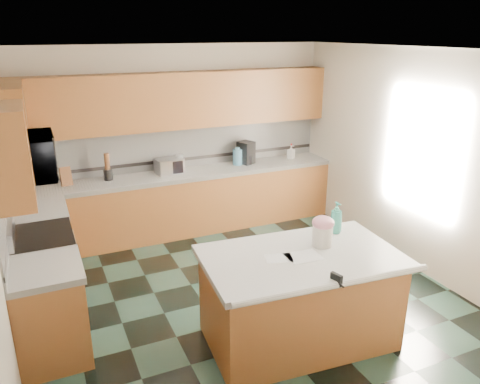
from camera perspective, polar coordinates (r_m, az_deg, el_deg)
floor at (r=5.50m, az=0.06°, el=-12.43°), size 4.60×4.60×0.00m
ceiling at (r=4.68m, az=0.08°, el=16.97°), size 4.60×4.60×0.00m
wall_back at (r=7.03m, az=-7.74°, el=6.43°), size 4.60×0.04×2.70m
wall_front at (r=3.13m, az=18.06°, el=-11.10°), size 4.60×0.04×2.70m
wall_right at (r=6.21m, az=20.05°, el=3.73°), size 0.04×4.60×2.70m
back_base_cab at (r=7.00m, az=-6.65°, el=-1.45°), size 4.60×0.60×0.86m
back_countertop at (r=6.85m, az=-6.80°, el=2.15°), size 4.60×0.64×0.06m
back_upper_cab at (r=6.75m, az=-7.51°, el=11.01°), size 4.60×0.33×0.78m
back_backsplash at (r=7.03m, az=-7.62°, el=5.47°), size 4.60×0.02×0.63m
back_accent_band at (r=7.07m, az=-7.54°, el=3.92°), size 4.60×0.01×0.05m
left_base_cab_rear at (r=6.08m, az=-22.85°, el=-6.22°), size 0.60×0.82×0.86m
left_counter_rear at (r=5.91m, az=-23.42°, el=-2.17°), size 0.64×0.82×0.06m
left_base_cab_front at (r=4.72m, az=-22.06°, el=-13.69°), size 0.60×0.72×0.86m
left_counter_front at (r=4.50m, az=-22.79°, el=-8.73°), size 0.64×0.72×0.06m
left_backsplash at (r=5.11m, az=-26.87°, el=-1.78°), size 0.02×2.30×0.63m
left_accent_band at (r=5.17m, az=-26.48°, el=-3.79°), size 0.01×2.30×0.05m
left_upper_cab_rear at (r=5.78m, az=-26.18°, el=7.86°), size 0.33×1.09×0.78m
left_upper_cab_front at (r=4.14m, az=-26.50°, el=4.03°), size 0.33×0.72×0.78m
range_body at (r=5.36m, az=-22.51°, el=-9.51°), size 0.60×0.76×0.88m
range_oven_door at (r=5.38m, az=-19.36°, el=-9.46°), size 0.02×0.68×0.55m
range_cooktop at (r=5.17m, az=-23.16°, el=-5.01°), size 0.62×0.78×0.04m
range_handle at (r=5.22m, az=-19.48°, el=-5.74°), size 0.02×0.66×0.02m
range_backguard at (r=5.13m, az=-26.22°, el=-4.16°), size 0.06×0.76×0.18m
microwave at (r=4.91m, az=-24.42°, el=3.92°), size 0.50×0.73×0.41m
island_base at (r=4.62m, az=7.23°, el=-13.01°), size 1.79×1.12×0.86m
island_top at (r=4.40m, az=7.48°, el=-7.93°), size 1.90×1.23×0.06m
island_bullnose at (r=4.00m, az=11.55°, el=-11.06°), size 1.81×0.21×0.06m
treat_jar at (r=4.55m, az=10.01°, el=-5.25°), size 0.24×0.24×0.20m
treat_jar_lid at (r=4.50m, az=10.11°, el=-3.72°), size 0.21×0.21×0.13m
treat_jar_knob at (r=4.48m, az=10.14°, el=-3.18°), size 0.07×0.02×0.02m
treat_jar_knob_end_l at (r=4.46m, az=9.77°, el=-3.25°), size 0.04×0.04×0.04m
treat_jar_knob_end_r at (r=4.50m, az=10.51°, el=-3.10°), size 0.04×0.04×0.04m
soap_bottle_island at (r=4.83m, az=11.65°, el=-3.09°), size 0.13×0.13×0.33m
paper_sheet_a at (r=4.35m, az=7.74°, el=-7.79°), size 0.32×0.25×0.00m
paper_sheet_b at (r=4.30m, az=4.76°, el=-8.02°), size 0.29×0.24×0.00m
clamp_body at (r=4.01m, az=11.66°, el=-10.37°), size 0.06×0.11×0.10m
clamp_handle at (r=3.97m, az=12.19°, el=-11.03°), size 0.02×0.08×0.02m
knife_block at (r=6.59m, az=-20.49°, el=1.77°), size 0.16×0.20×0.28m
utensil_crock at (r=6.68m, az=-15.77°, el=2.05°), size 0.12×0.12×0.15m
utensil_bundle at (r=6.63m, az=-15.92°, el=3.61°), size 0.07×0.07×0.22m
toaster_oven at (r=6.81m, az=-8.62°, el=3.17°), size 0.41×0.31×0.22m
toaster_oven_door at (r=6.69m, az=-8.34°, el=2.91°), size 0.34×0.01×0.18m
paper_towel at (r=6.89m, az=-7.37°, el=3.54°), size 0.11×0.11×0.24m
paper_towel_base at (r=6.92m, az=-7.33°, el=2.63°), size 0.16×0.16×0.01m
water_jug at (r=7.16m, az=-0.31°, el=4.27°), size 0.14×0.14×0.24m
water_jug_neck at (r=7.12m, az=-0.31°, el=5.33°), size 0.07×0.07×0.03m
coffee_maker at (r=7.22m, az=0.74°, el=4.84°), size 0.27×0.28×0.34m
coffee_carafe at (r=7.21m, az=0.90°, el=3.97°), size 0.14×0.14×0.14m
soap_bottle_back at (r=7.57m, az=6.24°, el=4.88°), size 0.13×0.13×0.21m
soap_back_cap at (r=7.54m, az=6.28°, el=5.78°), size 0.02×0.02×0.03m
window_light_proxy at (r=6.01m, az=21.30°, el=4.59°), size 0.02×1.40×1.10m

